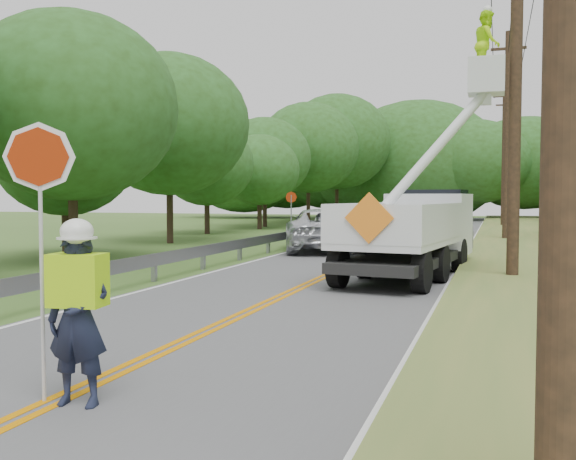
% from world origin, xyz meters
% --- Properties ---
extents(ground, '(140.00, 140.00, 0.00)m').
position_xyz_m(ground, '(0.00, 0.00, 0.00)').
color(ground, '#3D5B24').
rests_on(ground, ground).
extents(road, '(7.20, 96.00, 0.03)m').
position_xyz_m(road, '(0.00, 14.00, 0.01)').
color(road, '#555557').
rests_on(road, ground).
extents(guardrail, '(0.18, 48.00, 0.77)m').
position_xyz_m(guardrail, '(-4.02, 14.91, 0.55)').
color(guardrail, gray).
rests_on(guardrail, ground).
extents(utility_poles, '(1.60, 43.30, 10.00)m').
position_xyz_m(utility_poles, '(5.00, 17.02, 5.27)').
color(utility_poles, black).
rests_on(utility_poles, ground).
extents(treeline_left, '(11.13, 54.36, 11.46)m').
position_xyz_m(treeline_left, '(-10.29, 30.88, 5.84)').
color(treeline_left, '#332319').
rests_on(treeline_left, ground).
extents(treeline_horizon, '(56.75, 13.66, 12.48)m').
position_xyz_m(treeline_horizon, '(0.17, 56.17, 5.50)').
color(treeline_horizon, '#264616').
rests_on(treeline_horizon, ground).
extents(flagger, '(1.15, 0.54, 3.06)m').
position_xyz_m(flagger, '(0.33, -2.33, 1.11)').
color(flagger, '#191E33').
rests_on(flagger, road).
extents(bucket_truck, '(4.10, 7.35, 6.92)m').
position_xyz_m(bucket_truck, '(2.54, 10.61, 1.57)').
color(bucket_truck, black).
rests_on(bucket_truck, road).
extents(suv_silver, '(4.71, 6.86, 1.74)m').
position_xyz_m(suv_silver, '(-2.38, 17.69, 0.89)').
color(suv_silver, silver).
rests_on(suv_silver, road).
extents(suv_darkgrey, '(2.11, 4.99, 1.44)m').
position_xyz_m(suv_darkgrey, '(-1.52, 27.37, 0.74)').
color(suv_darkgrey, '#3D4145').
rests_on(suv_darkgrey, road).
extents(stop_sign_permanent, '(0.52, 0.17, 2.51)m').
position_xyz_m(stop_sign_permanent, '(-4.69, 20.86, 1.66)').
color(stop_sign_permanent, gray).
rests_on(stop_sign_permanent, ground).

